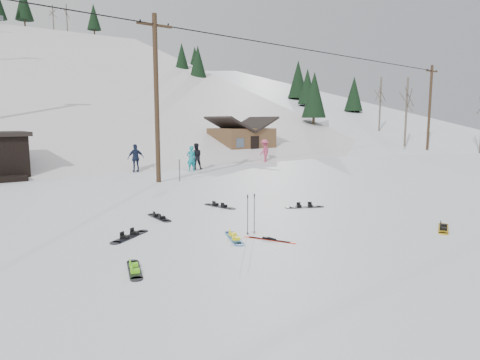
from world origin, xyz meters
TOP-DOWN VIEW (x-y plane):
  - ground at (0.00, 0.00)m, footprint 200.00×200.00m
  - ski_slope at (0.00, 55.00)m, footprint 60.00×85.24m
  - ridge_right at (38.00, 50.00)m, footprint 45.66×93.98m
  - treeline_right at (36.00, 42.00)m, footprint 20.00×60.00m
  - utility_pole at (2.00, 14.00)m, footprint 2.00×0.26m
  - utility_pole_right at (34.00, 17.00)m, footprint 2.00×0.26m
  - trail_sign at (3.10, 13.58)m, footprint 0.50×0.09m
  - cabin at (15.00, 24.00)m, footprint 5.39×4.40m
  - hero_snowboard at (-1.22, 2.14)m, footprint 0.80×1.49m
  - hero_skis at (-0.51, 1.41)m, footprint 0.80×1.47m
  - ski_poles at (-0.56, 2.21)m, footprint 0.34×0.09m
  - board_scatter_a at (-3.62, 4.05)m, footprint 1.45×1.06m
  - board_scatter_b at (-1.85, 5.82)m, footprint 0.31×1.58m
  - board_scatter_c at (-4.60, 1.30)m, footprint 0.65×1.42m
  - board_scatter_d at (3.59, 4.16)m, footprint 1.44×0.87m
  - board_scatter_e at (4.72, -0.85)m, footprint 1.41×0.91m
  - board_scatter_f at (0.96, 6.24)m, footprint 0.59×1.59m
  - skier_teal at (6.02, 17.43)m, footprint 0.68×0.50m
  - skier_dark at (6.81, 18.17)m, footprint 1.10×0.99m
  - skier_pink at (13.95, 19.35)m, footprint 1.39×1.12m
  - skier_navy at (2.81, 19.15)m, footprint 1.13×0.57m

SIDE VIEW (x-z plane):
  - ski_slope at x=0.00m, z-range -44.99..20.99m
  - ridge_right at x=38.00m, z-range -38.30..16.30m
  - ground at x=0.00m, z-range 0.00..0.00m
  - treeline_right at x=36.00m, z-range -5.00..5.00m
  - hero_skis at x=-0.51m, z-range -0.02..0.07m
  - board_scatter_c at x=-4.60m, z-range -0.03..0.08m
  - board_scatter_e at x=4.72m, z-range -0.03..0.08m
  - board_scatter_d at x=3.59m, z-range -0.03..0.08m
  - board_scatter_b at x=-1.85m, z-range -0.03..0.08m
  - hero_snowboard at x=-1.22m, z-range -0.03..0.08m
  - board_scatter_f at x=0.96m, z-range -0.03..0.09m
  - board_scatter_a at x=-3.62m, z-range -0.03..0.09m
  - ski_poles at x=-0.56m, z-range 0.01..1.24m
  - skier_teal at x=6.02m, z-range 0.00..1.71m
  - skier_dark at x=6.81m, z-range 0.00..1.84m
  - skier_navy at x=2.81m, z-range 0.00..1.86m
  - skier_pink at x=13.95m, z-range 0.00..1.87m
  - trail_sign at x=3.10m, z-range 0.35..2.20m
  - cabin at x=15.00m, z-range -0.40..3.37m
  - utility_pole at x=2.00m, z-range 0.18..9.18m
  - utility_pole_right at x=34.00m, z-range 0.18..9.18m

